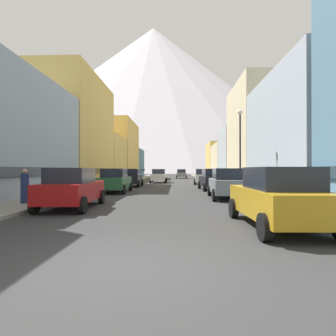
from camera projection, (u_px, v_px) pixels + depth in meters
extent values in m
plane|color=#313131|center=(128.00, 268.00, 4.88)|extent=(400.00, 400.00, 0.00)
cube|color=gray|center=(128.00, 181.00, 40.07)|extent=(2.50, 100.00, 0.15)
cube|color=gray|center=(216.00, 181.00, 39.65)|extent=(2.50, 100.00, 0.15)
cube|color=#D8B259|center=(64.00, 132.00, 30.56)|extent=(7.91, 12.71, 11.58)
cube|color=brown|center=(64.00, 171.00, 30.54)|extent=(8.21, 12.71, 0.50)
cube|color=#D8B259|center=(91.00, 159.00, 41.97)|extent=(9.24, 9.48, 6.73)
cube|color=brown|center=(91.00, 170.00, 41.96)|extent=(9.54, 9.48, 0.50)
cube|color=#D8B259|center=(116.00, 150.00, 53.98)|extent=(6.84, 13.50, 10.87)
cube|color=brown|center=(116.00, 170.00, 53.96)|extent=(7.14, 13.50, 0.50)
cube|color=slate|center=(128.00, 163.00, 65.75)|extent=(6.30, 9.71, 6.45)
cube|color=#22333F|center=(128.00, 170.00, 65.74)|extent=(6.60, 9.71, 0.50)
cube|color=#99A5B2|center=(326.00, 133.00, 20.60)|extent=(8.45, 12.56, 8.74)
cube|color=#444A50|center=(326.00, 171.00, 20.58)|extent=(8.75, 12.56, 0.50)
cube|color=beige|center=(270.00, 134.00, 32.47)|extent=(8.16, 10.99, 11.59)
cube|color=#595444|center=(270.00, 171.00, 32.45)|extent=(8.46, 10.99, 0.50)
cube|color=#99A5B2|center=(243.00, 154.00, 42.43)|extent=(6.53, 8.17, 8.00)
cube|color=#444A50|center=(243.00, 170.00, 42.42)|extent=(6.83, 8.17, 0.50)
cube|color=beige|center=(237.00, 162.00, 51.61)|extent=(8.65, 10.01, 6.39)
cube|color=#595444|center=(237.00, 170.00, 51.60)|extent=(8.95, 10.01, 0.50)
cube|color=#D8B259|center=(227.00, 160.00, 61.63)|extent=(8.61, 9.09, 7.59)
cube|color=brown|center=(227.00, 170.00, 61.61)|extent=(8.91, 9.09, 0.50)
cube|color=#9E1111|center=(73.00, 191.00, 12.45)|extent=(2.04, 4.48, 0.80)
cube|color=#1E232D|center=(71.00, 175.00, 12.21)|extent=(1.70, 2.27, 0.64)
cylinder|color=black|center=(65.00, 197.00, 14.09)|extent=(0.25, 0.69, 0.68)
cylinder|color=black|center=(102.00, 197.00, 14.11)|extent=(0.25, 0.69, 0.68)
cylinder|color=black|center=(34.00, 205.00, 10.79)|extent=(0.25, 0.69, 0.68)
cylinder|color=black|center=(83.00, 205.00, 10.81)|extent=(0.25, 0.69, 0.68)
cube|color=#265933|center=(115.00, 183.00, 20.92)|extent=(1.95, 4.45, 0.80)
cube|color=#1E232D|center=(114.00, 173.00, 20.67)|extent=(1.66, 2.24, 0.64)
cylinder|color=black|center=(108.00, 187.00, 22.57)|extent=(0.24, 0.69, 0.68)
cylinder|color=black|center=(131.00, 187.00, 22.56)|extent=(0.24, 0.69, 0.68)
cylinder|color=black|center=(97.00, 190.00, 19.27)|extent=(0.24, 0.69, 0.68)
cylinder|color=black|center=(124.00, 190.00, 19.26)|extent=(0.24, 0.69, 0.68)
cube|color=black|center=(131.00, 179.00, 28.23)|extent=(1.94, 4.44, 0.80)
cube|color=#1E232D|center=(131.00, 172.00, 27.98)|extent=(1.65, 2.24, 0.64)
cylinder|color=black|center=(125.00, 182.00, 29.89)|extent=(0.24, 0.68, 0.68)
cylinder|color=black|center=(142.00, 182.00, 29.86)|extent=(0.24, 0.68, 0.68)
cylinder|color=black|center=(119.00, 184.00, 26.59)|extent=(0.24, 0.68, 0.68)
cylinder|color=black|center=(138.00, 184.00, 26.56)|extent=(0.24, 0.68, 0.68)
cube|color=#B28419|center=(277.00, 202.00, 8.30)|extent=(1.95, 4.45, 0.80)
cube|color=#1E232D|center=(280.00, 178.00, 8.06)|extent=(1.66, 2.24, 0.64)
cylinder|color=black|center=(234.00, 208.00, 9.96)|extent=(0.24, 0.69, 0.68)
cylinder|color=black|center=(286.00, 208.00, 9.94)|extent=(0.24, 0.69, 0.68)
cylinder|color=black|center=(265.00, 227.00, 6.66)|extent=(0.24, 0.69, 0.68)
cube|color=slate|center=(227.00, 186.00, 16.63)|extent=(1.97, 4.45, 0.80)
cube|color=#1E232D|center=(228.00, 174.00, 16.39)|extent=(1.67, 2.25, 0.64)
cylinder|color=black|center=(209.00, 191.00, 18.34)|extent=(0.24, 0.69, 0.68)
cylinder|color=black|center=(238.00, 191.00, 18.22)|extent=(0.24, 0.69, 0.68)
cylinder|color=black|center=(214.00, 195.00, 15.05)|extent=(0.24, 0.69, 0.68)
cylinder|color=black|center=(249.00, 195.00, 14.93)|extent=(0.24, 0.69, 0.68)
cube|color=black|center=(213.00, 181.00, 23.51)|extent=(2.04, 4.48, 0.80)
cube|color=#1E232D|center=(213.00, 173.00, 23.27)|extent=(1.70, 2.27, 0.64)
cylinder|color=black|center=(199.00, 185.00, 25.15)|extent=(0.25, 0.69, 0.68)
cylinder|color=black|center=(220.00, 185.00, 25.17)|extent=(0.25, 0.69, 0.68)
cylinder|color=black|center=(205.00, 187.00, 21.85)|extent=(0.25, 0.69, 0.68)
cylinder|color=black|center=(228.00, 187.00, 21.87)|extent=(0.25, 0.69, 0.68)
cube|color=silver|center=(203.00, 178.00, 32.79)|extent=(2.05, 4.48, 0.80)
cube|color=#1E232D|center=(203.00, 172.00, 32.55)|extent=(1.71, 2.28, 0.64)
cylinder|color=black|center=(195.00, 181.00, 34.51)|extent=(0.25, 0.69, 0.68)
cylinder|color=black|center=(210.00, 181.00, 34.36)|extent=(0.25, 0.69, 0.68)
cylinder|color=black|center=(195.00, 182.00, 31.22)|extent=(0.25, 0.69, 0.68)
cylinder|color=black|center=(212.00, 182.00, 31.07)|extent=(0.25, 0.69, 0.68)
cube|color=slate|center=(181.00, 175.00, 55.22)|extent=(1.84, 4.40, 0.80)
cube|color=#1E232D|center=(181.00, 171.00, 54.97)|extent=(1.60, 2.20, 0.64)
cylinder|color=black|center=(177.00, 176.00, 56.89)|extent=(0.22, 0.68, 0.68)
cylinder|color=black|center=(186.00, 176.00, 56.83)|extent=(0.22, 0.68, 0.68)
cylinder|color=black|center=(177.00, 177.00, 53.60)|extent=(0.22, 0.68, 0.68)
cylinder|color=black|center=(186.00, 177.00, 53.53)|extent=(0.22, 0.68, 0.68)
cube|color=silver|center=(159.00, 177.00, 36.60)|extent=(1.84, 4.40, 0.80)
cube|color=#1E232D|center=(159.00, 171.00, 36.85)|extent=(1.60, 2.20, 0.64)
cylinder|color=black|center=(165.00, 181.00, 34.91)|extent=(0.22, 0.68, 0.68)
cylinder|color=black|center=(150.00, 181.00, 34.98)|extent=(0.22, 0.68, 0.68)
cylinder|color=black|center=(166.00, 180.00, 38.21)|extent=(0.22, 0.68, 0.68)
cylinder|color=black|center=(153.00, 180.00, 38.28)|extent=(0.22, 0.68, 0.68)
cylinder|color=#595960|center=(323.00, 200.00, 9.43)|extent=(0.06, 0.06, 1.05)
cube|color=#33383F|center=(323.00, 181.00, 9.44)|extent=(0.14, 0.10, 0.28)
cylinder|color=#333338|center=(230.00, 178.00, 28.83)|extent=(0.36, 0.36, 1.35)
sphere|color=tan|center=(230.00, 171.00, 28.83)|extent=(0.21, 0.21, 0.21)
cylinder|color=navy|center=(25.00, 188.00, 13.06)|extent=(0.36, 0.36, 1.38)
sphere|color=tan|center=(25.00, 171.00, 13.07)|extent=(0.22, 0.22, 0.22)
cylinder|color=black|center=(240.00, 153.00, 20.16)|extent=(0.12, 0.12, 5.50)
sphere|color=white|center=(240.00, 112.00, 20.18)|extent=(0.36, 0.36, 0.36)
cone|color=silver|center=(153.00, 100.00, 265.85)|extent=(306.10, 306.10, 135.86)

